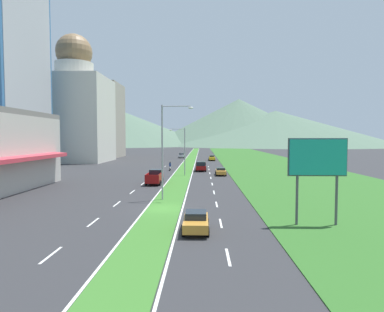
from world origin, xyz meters
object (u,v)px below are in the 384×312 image
(car_0, at_px, (212,158))
(pickup_truck_1, at_px, (155,177))
(street_lamp_near, at_px, (166,146))
(motorcycle_rider, at_px, (170,167))
(car_3, at_px, (212,157))
(pickup_truck_0, at_px, (201,166))
(car_4, at_px, (182,155))
(car_2, at_px, (221,171))
(car_1, at_px, (196,221))
(street_lamp_mid, at_px, (183,148))
(billboard_roadside, at_px, (318,161))

(car_0, bearing_deg, pickup_truck_1, -11.16)
(street_lamp_near, bearing_deg, motorcycle_rider, 94.69)
(car_3, bearing_deg, car_0, -1.37)
(pickup_truck_0, relative_size, pickup_truck_1, 1.00)
(car_4, bearing_deg, car_2, -168.73)
(street_lamp_near, bearing_deg, car_2, 73.22)
(motorcycle_rider, bearing_deg, pickup_truck_0, -99.13)
(pickup_truck_1, bearing_deg, motorcycle_rider, -0.97)
(car_1, height_order, pickup_truck_1, pickup_truck_1)
(pickup_truck_0, bearing_deg, car_3, 174.87)
(car_1, bearing_deg, car_4, -175.79)
(car_3, distance_m, pickup_truck_0, 36.81)
(motorcycle_rider, bearing_deg, car_3, -15.22)
(car_1, height_order, car_4, car_4)
(car_1, xyz_separation_m, car_4, (-6.48, 88.00, 0.07))
(street_lamp_mid, xyz_separation_m, car_1, (2.98, -35.29, -4.19))
(motorcycle_rider, bearing_deg, street_lamp_mid, -161.09)
(car_2, bearing_deg, street_lamp_mid, -81.78)
(car_1, distance_m, car_4, 88.24)
(car_2, bearing_deg, car_3, -179.59)
(street_lamp_mid, height_order, pickup_truck_1, street_lamp_mid)
(street_lamp_near, distance_m, pickup_truck_0, 32.24)
(car_0, distance_m, car_4, 16.35)
(pickup_truck_0, bearing_deg, car_2, 26.17)
(car_1, relative_size, car_2, 0.88)
(car_0, bearing_deg, car_1, -2.59)
(street_lamp_mid, height_order, motorcycle_rider, street_lamp_mid)
(street_lamp_mid, relative_size, pickup_truck_0, 1.57)
(street_lamp_mid, xyz_separation_m, car_3, (6.49, 44.98, -4.20))
(street_lamp_mid, distance_m, car_2, 8.06)
(car_0, bearing_deg, street_lamp_near, -6.24)
(car_2, xyz_separation_m, motorcycle_rider, (-10.01, 8.36, 0.04))
(car_3, bearing_deg, street_lamp_mid, -8.21)
(street_lamp_near, distance_m, car_1, 13.50)
(pickup_truck_0, bearing_deg, billboard_roadside, 12.21)
(car_3, relative_size, motorcycle_rider, 2.33)
(street_lamp_mid, distance_m, car_3, 45.64)
(car_0, bearing_deg, street_lamp_mid, -9.11)
(car_3, bearing_deg, car_4, -127.73)
(car_2, bearing_deg, motorcycle_rider, -129.88)
(car_2, bearing_deg, car_0, -179.35)
(street_lamp_near, bearing_deg, street_lamp_mid, 88.72)
(car_2, height_order, car_3, car_3)
(car_2, xyz_separation_m, pickup_truck_0, (-3.60, 7.33, 0.28))
(car_1, relative_size, pickup_truck_1, 0.74)
(car_3, height_order, pickup_truck_0, pickup_truck_0)
(car_0, xyz_separation_m, car_1, (-3.39, -74.97, -0.06))
(car_3, xyz_separation_m, pickup_truck_1, (-10.03, -55.49, 0.26))
(street_lamp_mid, height_order, car_4, street_lamp_mid)
(street_lamp_near, xyz_separation_m, billboard_roadside, (12.76, -10.12, -0.96))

